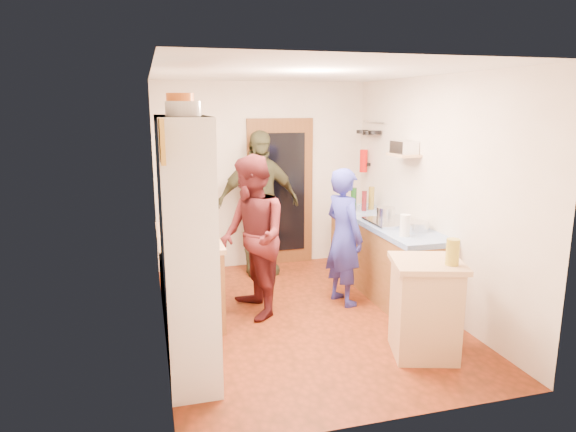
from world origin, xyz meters
name	(u,v)px	position (x,y,z in m)	size (l,w,h in m)	color
floor	(304,317)	(0.00, 0.00, -0.01)	(3.00, 4.00, 0.02)	maroon
ceiling	(306,71)	(0.00, 0.00, 2.61)	(3.00, 4.00, 0.02)	silver
wall_back	(263,176)	(0.00, 2.01, 1.30)	(3.00, 0.02, 2.60)	silver
wall_front	(393,252)	(0.00, -2.01, 1.30)	(3.00, 0.02, 2.60)	silver
wall_left	(157,208)	(-1.51, 0.00, 1.30)	(0.02, 4.00, 2.60)	silver
wall_right	(432,194)	(1.51, 0.00, 1.30)	(0.02, 4.00, 2.60)	silver
door_frame	(280,193)	(0.25, 1.97, 1.05)	(0.95, 0.06, 2.10)	brown
door_glass	(281,193)	(0.25, 1.94, 1.05)	(0.70, 0.02, 1.70)	black
hutch_body	(186,248)	(-1.30, -0.80, 1.10)	(0.40, 1.20, 2.20)	white
hutch_top_shelf	(181,118)	(-1.30, -0.80, 2.18)	(0.40, 1.14, 0.04)	white
plate_stack	(183,109)	(-1.30, -1.10, 2.26)	(0.27, 0.27, 0.11)	white
orange_pot_a	(180,104)	(-1.30, -0.81, 2.29)	(0.22, 0.22, 0.18)	orange
orange_pot_b	(177,106)	(-1.30, -0.45, 2.28)	(0.17, 0.17, 0.15)	orange
left_counter_base	(189,276)	(-1.20, 0.45, 0.42)	(0.60, 1.40, 0.85)	#945A32
left_counter_top	(187,237)	(-1.20, 0.45, 0.88)	(0.64, 1.44, 0.05)	#D7AC80
toaster	(195,234)	(-1.15, 0.07, 1.00)	(0.25, 0.17, 0.19)	white
kettle	(184,232)	(-1.25, 0.24, 0.99)	(0.15, 0.15, 0.17)	white
orange_bowl	(193,227)	(-1.12, 0.61, 0.95)	(0.22, 0.22, 0.10)	orange
chopping_board	(185,222)	(-1.18, 1.05, 0.91)	(0.30, 0.22, 0.03)	#D7AC80
right_counter_base	(385,258)	(1.20, 0.50, 0.42)	(0.60, 2.20, 0.84)	#945A32
right_counter_top	(386,223)	(1.20, 0.50, 0.87)	(0.62, 2.22, 0.06)	blue
hob	(393,222)	(1.20, 0.33, 0.92)	(0.55, 0.58, 0.04)	silver
pot_on_hob	(386,213)	(1.15, 0.42, 1.01)	(0.22, 0.22, 0.14)	silver
bottle_a	(354,199)	(1.05, 1.17, 1.05)	(0.08, 0.08, 0.31)	#143F14
bottle_b	(364,201)	(1.18, 1.12, 1.03)	(0.07, 0.07, 0.27)	#591419
bottle_c	(371,198)	(1.31, 1.18, 1.05)	(0.08, 0.08, 0.31)	olive
paper_towel	(405,225)	(1.05, -0.25, 1.02)	(0.11, 0.11, 0.24)	white
mixing_bowl	(417,226)	(1.30, -0.06, 0.95)	(0.26, 0.26, 0.10)	silver
island_base	(425,310)	(0.81, -1.13, 0.43)	(0.55, 0.55, 0.86)	#D7AC80
island_top	(428,263)	(0.81, -1.13, 0.89)	(0.62, 0.62, 0.05)	#D7AC80
cutting_board	(421,260)	(0.78, -1.07, 0.90)	(0.35, 0.28, 0.02)	white
oil_jar	(453,252)	(0.95, -1.30, 1.03)	(0.12, 0.12, 0.23)	#AD9E2D
pan_rail	(373,122)	(1.46, 1.52, 2.05)	(0.02, 0.02, 0.65)	silver
pan_hang_a	(374,132)	(1.40, 1.35, 1.92)	(0.18, 0.18, 0.05)	black
pan_hang_b	(368,133)	(1.40, 1.55, 1.90)	(0.16, 0.16, 0.05)	black
pan_hang_c	(362,132)	(1.40, 1.75, 1.91)	(0.17, 0.17, 0.05)	black
wall_shelf	(404,155)	(1.37, 0.45, 1.70)	(0.26, 0.42, 0.03)	#D7AC80
radio	(404,147)	(1.37, 0.45, 1.79)	(0.22, 0.30, 0.15)	silver
ext_bracket	(367,164)	(1.47, 1.70, 1.45)	(0.06, 0.10, 0.04)	black
fire_extinguisher	(364,161)	(1.41, 1.70, 1.50)	(0.11, 0.11, 0.32)	red
picture_frame	(162,141)	(-1.48, -1.55, 2.05)	(0.03, 0.25, 0.30)	gold
person_hob	(347,237)	(0.60, 0.26, 0.80)	(0.58, 0.38, 1.59)	#2C319D
person_left	(253,236)	(-0.51, 0.24, 0.89)	(0.86, 0.67, 1.77)	#4C171A
person_back	(260,203)	(-0.13, 1.60, 0.98)	(1.15, 0.48, 1.96)	#3E3E26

